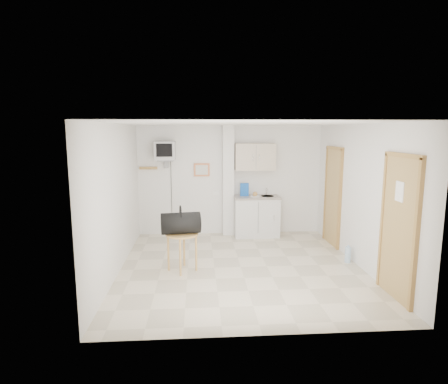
{
  "coord_description": "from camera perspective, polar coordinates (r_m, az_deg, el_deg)",
  "views": [
    {
      "loc": [
        -0.74,
        -6.27,
        2.38
      ],
      "look_at": [
        -0.26,
        0.6,
        1.25
      ],
      "focal_mm": 30.0,
      "sensor_mm": 36.0,
      "label": 1
    }
  ],
  "objects": [
    {
      "name": "kitchenette",
      "position": [
        8.53,
        4.89,
        -1.36
      ],
      "size": [
        1.03,
        0.58,
        2.1
      ],
      "color": "silver",
      "rests_on": "ground"
    },
    {
      "name": "duffel_bag",
      "position": [
        6.36,
        -6.62,
        -4.71
      ],
      "size": [
        0.7,
        0.45,
        0.49
      ],
      "rotation": [
        0.0,
        0.0,
        0.14
      ],
      "color": "black",
      "rests_on": "round_table"
    },
    {
      "name": "water_bottle",
      "position": [
        7.28,
        18.36,
        -9.04
      ],
      "size": [
        0.11,
        0.11,
        0.33
      ],
      "color": "#A4C6E2",
      "rests_on": "ground"
    },
    {
      "name": "room_envelope",
      "position": [
        6.49,
        4.68,
        1.82
      ],
      "size": [
        4.24,
        4.54,
        2.55
      ],
      "color": "white",
      "rests_on": "ground"
    },
    {
      "name": "round_table",
      "position": [
        6.45,
        -6.42,
        -7.12
      ],
      "size": [
        0.56,
        0.56,
        0.66
      ],
      "rotation": [
        0.0,
        0.0,
        -0.09
      ],
      "color": "tan",
      "rests_on": "ground"
    },
    {
      "name": "ground",
      "position": [
        6.75,
        2.57,
        -11.34
      ],
      "size": [
        4.5,
        4.5,
        0.0
      ],
      "primitive_type": "plane",
      "color": "beige",
      "rests_on": "ground"
    },
    {
      "name": "crt_television",
      "position": [
        8.34,
        -8.96,
        6.15
      ],
      "size": [
        0.44,
        0.45,
        2.15
      ],
      "color": "slate",
      "rests_on": "ground"
    }
  ]
}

